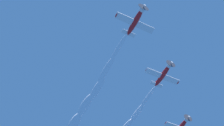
% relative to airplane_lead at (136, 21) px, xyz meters
% --- Properties ---
extents(airplane_lead, '(8.16, 9.09, 2.51)m').
position_rel_airplane_lead_xyz_m(airplane_lead, '(0.00, 0.00, 0.00)').
color(airplane_lead, red).
extents(airplane_left_wingman, '(8.14, 9.08, 2.47)m').
position_rel_airplane_lead_xyz_m(airplane_left_wingman, '(-11.57, 13.20, 1.84)').
color(airplane_left_wingman, red).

